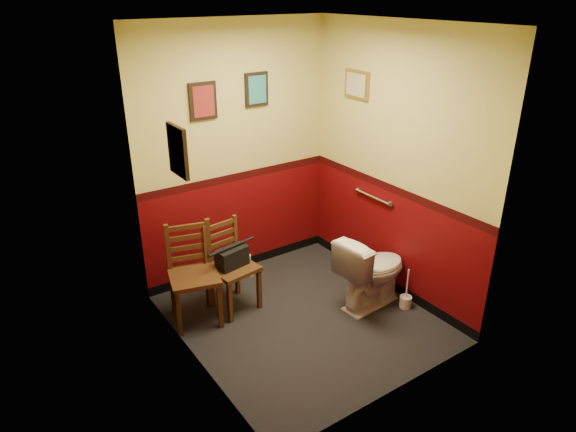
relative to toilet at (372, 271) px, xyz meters
name	(u,v)px	position (x,y,z in m)	size (l,w,h in m)	color
floor	(302,318)	(-0.72, 0.17, -0.38)	(2.20, 2.40, 0.00)	black
ceiling	(307,23)	(-0.72, 0.17, 2.32)	(2.20, 2.40, 0.00)	silver
wall_back	(237,155)	(-0.72, 1.37, 0.97)	(2.20, 2.70, 0.00)	#540609
wall_front	(407,240)	(-0.72, -1.03, 0.97)	(2.20, 2.70, 0.00)	#540609
wall_left	(187,218)	(-1.82, 0.17, 0.97)	(2.40, 2.70, 0.00)	#540609
wall_right	(395,166)	(0.38, 0.17, 0.97)	(2.40, 2.70, 0.00)	#540609
grab_bar	(373,197)	(0.35, 0.42, 0.57)	(0.05, 0.56, 0.06)	silver
framed_print_back_a	(203,101)	(-1.07, 1.35, 1.57)	(0.28, 0.04, 0.36)	black
framed_print_back_b	(257,89)	(-0.47, 1.35, 1.62)	(0.26, 0.04, 0.34)	black
framed_print_left	(178,151)	(-1.80, 0.27, 1.47)	(0.04, 0.30, 0.38)	black
framed_print_right	(357,85)	(0.36, 0.77, 1.67)	(0.04, 0.34, 0.28)	olive
toilet	(372,271)	(0.00, 0.00, 0.00)	(0.43, 0.77, 0.76)	white
toilet_brush	(405,301)	(0.25, -0.25, -0.31)	(0.12, 0.12, 0.43)	silver
chair_left	(193,274)	(-1.56, 0.78, 0.10)	(0.55, 0.55, 0.96)	#412813
chair_right	(230,266)	(-1.17, 0.76, 0.07)	(0.47, 0.47, 0.90)	#412813
handbag	(232,257)	(-1.17, 0.72, 0.19)	(0.33, 0.21, 0.23)	black
tp_stack	(246,264)	(-0.77, 1.18, -0.22)	(0.21, 0.13, 0.36)	silver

